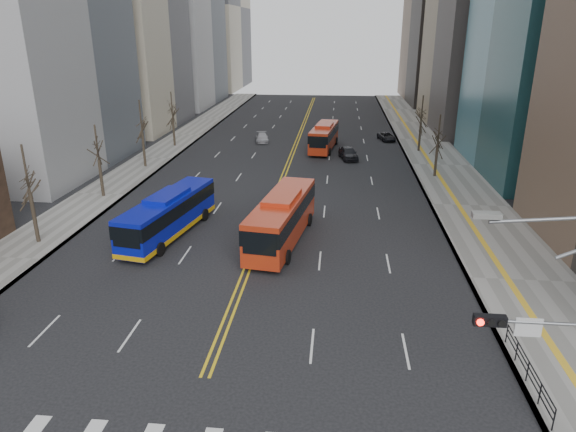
{
  "coord_description": "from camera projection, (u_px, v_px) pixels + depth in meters",
  "views": [
    {
      "loc": [
        5.62,
        -13.78,
        14.86
      ],
      "look_at": [
        2.94,
        13.74,
        4.72
      ],
      "focal_mm": 32.0,
      "sensor_mm": 36.0,
      "label": 1
    }
  ],
  "objects": [
    {
      "name": "sidewalk_right",
      "position": [
        440.0,
        165.0,
        58.93
      ],
      "size": [
        7.0,
        130.0,
        0.15
      ],
      "primitive_type": "cube",
      "color": "slate",
      "rests_on": "ground"
    },
    {
      "name": "sidewalk_left",
      "position": [
        153.0,
        158.0,
        62.03
      ],
      "size": [
        5.0,
        130.0,
        0.15
      ],
      "primitive_type": "cube",
      "color": "slate",
      "rests_on": "ground"
    },
    {
      "name": "centerline",
      "position": [
        296.0,
        144.0,
        69.89
      ],
      "size": [
        0.55,
        100.0,
        0.01
      ],
      "color": "gold",
      "rests_on": "ground"
    },
    {
      "name": "signal_mast",
      "position": [
        571.0,
        341.0,
        17.44
      ],
      "size": [
        5.37,
        0.37,
        9.39
      ],
      "color": "slate",
      "rests_on": "ground"
    },
    {
      "name": "pedestrian_railing",
      "position": [
        528.0,
        368.0,
        22.52
      ],
      "size": [
        0.06,
        6.06,
        1.02
      ],
      "color": "black",
      "rests_on": "sidewalk_right"
    },
    {
      "name": "street_trees",
      "position": [
        205.0,
        138.0,
        49.76
      ],
      "size": [
        35.2,
        47.2,
        7.6
      ],
      "color": "#2E251C",
      "rests_on": "ground"
    },
    {
      "name": "blue_bus",
      "position": [
        169.0,
        214.0,
        38.61
      ],
      "size": [
        4.46,
        11.63,
        3.33
      ],
      "color": "#0B14A7",
      "rests_on": "ground"
    },
    {
      "name": "red_bus_near",
      "position": [
        282.0,
        216.0,
        37.33
      ],
      "size": [
        4.26,
        11.72,
        3.63
      ],
      "color": "#B02C12",
      "rests_on": "ground"
    },
    {
      "name": "red_bus_far",
      "position": [
        324.0,
        135.0,
        66.23
      ],
      "size": [
        3.67,
        10.75,
        3.36
      ],
      "color": "#B02C12",
      "rests_on": "ground"
    },
    {
      "name": "car_dark_mid",
      "position": [
        348.0,
        153.0,
        61.68
      ],
      "size": [
        2.68,
        4.69,
        1.5
      ],
      "primitive_type": "imported",
      "rotation": [
        0.0,
        0.0,
        0.22
      ],
      "color": "black",
      "rests_on": "ground"
    },
    {
      "name": "car_silver",
      "position": [
        262.0,
        138.0,
        71.14
      ],
      "size": [
        2.34,
        4.29,
        1.18
      ],
      "primitive_type": "imported",
      "rotation": [
        0.0,
        0.0,
        0.18
      ],
      "color": "#ADACB2",
      "rests_on": "ground"
    },
    {
      "name": "car_dark_far",
      "position": [
        387.0,
        137.0,
        72.13
      ],
      "size": [
        2.68,
        4.23,
        1.09
      ],
      "primitive_type": "imported",
      "rotation": [
        0.0,
        0.0,
        0.24
      ],
      "color": "black",
      "rests_on": "ground"
    }
  ]
}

